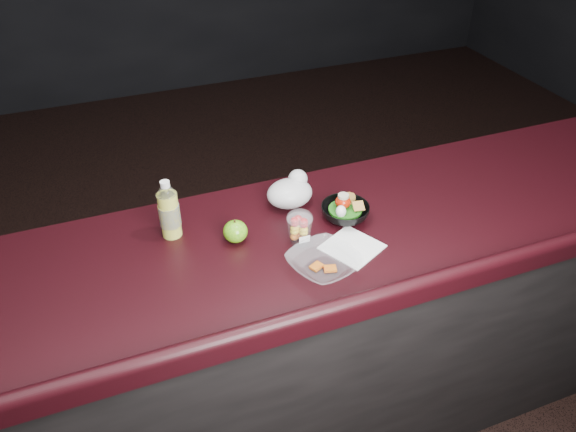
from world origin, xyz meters
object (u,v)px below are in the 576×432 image
object	(u,v)px
green_apple	(235,231)
snack_bowl	(345,211)
takeout_bowl	(324,263)
lemonade_bottle	(169,213)
fruit_cup	(300,227)

from	to	relation	value
green_apple	snack_bowl	xyz separation A→B (m)	(0.38, -0.02, -0.01)
green_apple	takeout_bowl	size ratio (longest dim) A/B	0.32
lemonade_bottle	snack_bowl	xyz separation A→B (m)	(0.56, -0.12, -0.06)
fruit_cup	takeout_bowl	distance (m)	0.15
green_apple	fruit_cup	bearing A→B (deg)	-23.62
lemonade_bottle	takeout_bowl	xyz separation A→B (m)	(0.39, -0.34, -0.06)
lemonade_bottle	green_apple	bearing A→B (deg)	-29.64
fruit_cup	green_apple	bearing A→B (deg)	156.38
snack_bowl	green_apple	bearing A→B (deg)	177.31
fruit_cup	lemonade_bottle	bearing A→B (deg)	153.32
fruit_cup	green_apple	xyz separation A→B (m)	(-0.19, 0.08, -0.02)
snack_bowl	fruit_cup	bearing A→B (deg)	-161.39
lemonade_bottle	fruit_cup	size ratio (longest dim) A/B	1.72
lemonade_bottle	takeout_bowl	world-z (taller)	lemonade_bottle
lemonade_bottle	fruit_cup	world-z (taller)	lemonade_bottle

